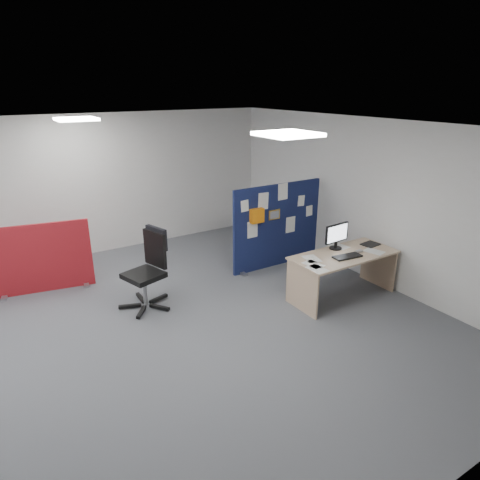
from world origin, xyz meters
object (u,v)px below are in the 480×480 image
navy_divider (277,225)px  office_chair (150,264)px  monitor_main (337,235)px  main_desk (341,263)px  red_divider (42,259)px

navy_divider → office_chair: (-2.52, -0.22, -0.10)m
monitor_main → office_chair: size_ratio=0.40×
main_desk → red_divider: (-3.95, 2.67, 0.01)m
red_divider → office_chair: bearing=-35.7°
navy_divider → monitor_main: 1.37m
red_divider → navy_divider: bearing=-6.2°
monitor_main → office_chair: office_chair is taller
monitor_main → red_divider: (-3.99, 2.48, -0.40)m
office_chair → monitor_main: bearing=-39.8°
navy_divider → monitor_main: size_ratio=3.94×
navy_divider → monitor_main: bearing=-83.1°
monitor_main → red_divider: red_divider is taller
main_desk → monitor_main: (0.04, 0.19, 0.40)m
red_divider → office_chair: (1.31, -1.35, 0.11)m
monitor_main → red_divider: bearing=144.0°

